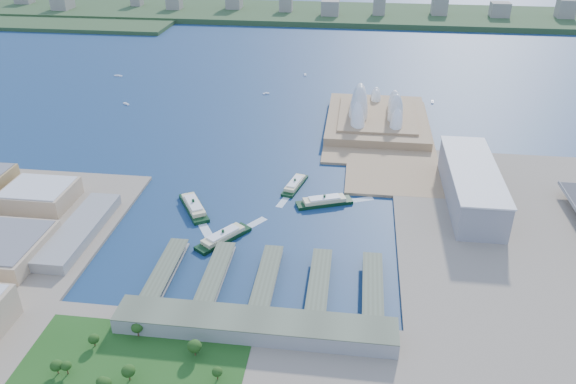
# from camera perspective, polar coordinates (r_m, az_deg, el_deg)

# --- Properties ---
(ground) EXTENTS (3000.00, 3000.00, 0.00)m
(ground) POSITION_cam_1_polar(r_m,az_deg,el_deg) (520.74, -2.35, -4.10)
(ground) COLOR #112A4F
(ground) RESTS_ON ground
(east_land) EXTENTS (240.00, 500.00, 3.00)m
(east_land) POSITION_cam_1_polar(r_m,az_deg,el_deg) (500.72, 25.15, -8.53)
(east_land) COLOR gray
(east_land) RESTS_ON ground
(peninsula) EXTENTS (135.00, 220.00, 3.00)m
(peninsula) POSITION_cam_1_polar(r_m,az_deg,el_deg) (746.46, 9.16, 6.28)
(peninsula) COLOR #9C7D55
(peninsula) RESTS_ON ground
(far_shore) EXTENTS (2200.00, 260.00, 12.00)m
(far_shore) POSITION_cam_1_polar(r_m,az_deg,el_deg) (1439.77, 4.27, 17.60)
(far_shore) COLOR #2D4926
(far_shore) RESTS_ON ground
(opera_house) EXTENTS (134.00, 180.00, 58.00)m
(opera_house) POSITION_cam_1_polar(r_m,az_deg,el_deg) (754.25, 9.12, 9.00)
(opera_house) COLOR white
(opera_house) RESTS_ON peninsula
(toaster_building) EXTENTS (45.00, 155.00, 35.00)m
(toaster_building) POSITION_cam_1_polar(r_m,az_deg,el_deg) (586.23, 18.11, 0.69)
(toaster_building) COLOR gray
(toaster_building) RESTS_ON east_land
(ferry_wharves) EXTENTS (184.00, 90.00, 9.30)m
(ferry_wharves) POSITION_cam_1_polar(r_m,az_deg,el_deg) (455.63, -2.15, -8.81)
(ferry_wharves) COLOR #505943
(ferry_wharves) RESTS_ON ground
(terminal_building) EXTENTS (200.00, 28.00, 12.00)m
(terminal_building) POSITION_cam_1_polar(r_m,az_deg,el_deg) (407.39, -3.40, -13.43)
(terminal_building) COLOR gray
(terminal_building) RESTS_ON south_land
(park) EXTENTS (150.00, 110.00, 16.00)m
(park) POSITION_cam_1_polar(r_m,az_deg,el_deg) (387.50, -16.45, -17.19)
(park) COLOR #194714
(park) RESTS_ON south_land
(far_skyline) EXTENTS (1900.00, 140.00, 55.00)m
(far_skyline) POSITION_cam_1_polar(r_m,az_deg,el_deg) (1414.05, 4.27, 18.78)
(far_skyline) COLOR gray
(far_skyline) RESTS_ON far_shore
(ferry_a) EXTENTS (43.73, 59.32, 11.33)m
(ferry_a) POSITION_cam_1_polar(r_m,az_deg,el_deg) (560.48, -9.58, -1.26)
(ferry_a) COLOR black
(ferry_a) RESTS_ON ground
(ferry_b) EXTENTS (24.35, 51.91, 9.51)m
(ferry_b) POSITION_cam_1_polar(r_m,az_deg,el_deg) (594.80, 0.71, 0.94)
(ferry_b) COLOR black
(ferry_b) RESTS_ON ground
(ferry_c) EXTENTS (45.09, 54.40, 10.73)m
(ferry_c) POSITION_cam_1_polar(r_m,az_deg,el_deg) (509.70, -6.60, -4.37)
(ferry_c) COLOR black
(ferry_c) RESTS_ON ground
(ferry_d) EXTENTS (58.05, 33.69, 10.71)m
(ferry_d) POSITION_cam_1_polar(r_m,az_deg,el_deg) (563.10, 3.72, -0.77)
(ferry_d) COLOR black
(ferry_d) RESTS_ON ground
(boat_a) EXTENTS (11.51, 9.69, 2.34)m
(boat_a) POSITION_cam_1_polar(r_m,az_deg,el_deg) (863.71, -16.12, 8.62)
(boat_a) COLOR white
(boat_a) RESTS_ON ground
(boat_b) EXTENTS (9.97, 7.06, 2.56)m
(boat_b) POSITION_cam_1_polar(r_m,az_deg,el_deg) (874.78, -2.24, 9.99)
(boat_b) COLOR white
(boat_b) RESTS_ON ground
(boat_c) EXTENTS (4.76, 12.58, 2.76)m
(boat_c) POSITION_cam_1_polar(r_m,az_deg,el_deg) (864.81, 14.45, 8.88)
(boat_c) COLOR white
(boat_c) RESTS_ON ground
(boat_d) EXTENTS (14.15, 4.59, 2.35)m
(boat_d) POSITION_cam_1_polar(r_m,az_deg,el_deg) (1002.71, -16.86, 11.25)
(boat_d) COLOR white
(boat_d) RESTS_ON ground
(boat_e) EXTENTS (4.88, 11.17, 2.65)m
(boat_e) POSITION_cam_1_polar(r_m,az_deg,el_deg) (966.42, 1.75, 11.83)
(boat_e) COLOR white
(boat_e) RESTS_ON ground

